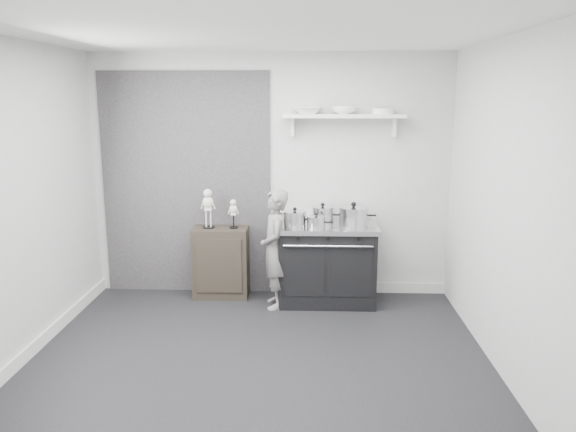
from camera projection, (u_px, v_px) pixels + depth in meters
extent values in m
plane|color=black|center=(257.00, 361.00, 4.81)|extent=(4.00, 4.00, 0.00)
cube|color=#B4B3B1|center=(270.00, 176.00, 6.28)|extent=(4.00, 0.02, 2.70)
cube|color=#B4B3B1|center=(221.00, 277.00, 2.77)|extent=(4.00, 0.02, 2.70)
cube|color=#B4B3B1|center=(12.00, 205.00, 4.60)|extent=(0.02, 3.60, 2.70)
cube|color=#B4B3B1|center=(506.00, 209.00, 4.45)|extent=(0.02, 3.60, 2.70)
cube|color=silver|center=(253.00, 32.00, 4.24)|extent=(4.00, 3.60, 0.02)
cube|color=black|center=(187.00, 185.00, 6.33)|extent=(1.90, 0.02, 2.50)
cube|color=silver|center=(357.00, 287.00, 6.50)|extent=(2.00, 0.03, 0.12)
cube|color=silver|center=(30.00, 351.00, 4.87)|extent=(0.03, 3.60, 0.12)
cube|color=silver|center=(344.00, 116.00, 5.99)|extent=(1.30, 0.26, 0.04)
cube|color=silver|center=(293.00, 127.00, 6.10)|extent=(0.03, 0.12, 0.20)
cube|color=silver|center=(394.00, 127.00, 6.06)|extent=(0.03, 0.12, 0.20)
cube|color=black|center=(327.00, 265.00, 6.14)|extent=(1.03, 0.62, 0.82)
cube|color=silver|center=(327.00, 227.00, 6.05)|extent=(1.09, 0.66, 0.05)
cube|color=black|center=(304.00, 272.00, 5.85)|extent=(0.43, 0.02, 0.53)
cube|color=black|center=(351.00, 272.00, 5.83)|extent=(0.43, 0.02, 0.53)
cylinder|color=silver|center=(328.00, 246.00, 5.75)|extent=(0.93, 0.02, 0.02)
cylinder|color=black|center=(298.00, 238.00, 5.76)|extent=(0.04, 0.03, 0.04)
cylinder|color=black|center=(328.00, 238.00, 5.75)|extent=(0.04, 0.03, 0.04)
cylinder|color=black|center=(358.00, 238.00, 5.74)|extent=(0.04, 0.03, 0.04)
cube|color=black|center=(221.00, 262.00, 6.32)|extent=(0.61, 0.36, 0.79)
imported|color=slate|center=(275.00, 249.00, 5.94)|extent=(0.36, 0.50, 1.28)
cylinder|color=silver|center=(295.00, 219.00, 5.94)|extent=(0.23, 0.23, 0.15)
cylinder|color=silver|center=(295.00, 212.00, 5.93)|extent=(0.24, 0.24, 0.02)
sphere|color=black|center=(295.00, 209.00, 5.92)|extent=(0.04, 0.04, 0.04)
cylinder|color=black|center=(310.00, 219.00, 5.94)|extent=(0.10, 0.02, 0.02)
cylinder|color=silver|center=(323.00, 215.00, 6.18)|extent=(0.24, 0.24, 0.15)
cylinder|color=silver|center=(323.00, 207.00, 6.16)|extent=(0.25, 0.25, 0.02)
sphere|color=black|center=(323.00, 205.00, 6.15)|extent=(0.04, 0.04, 0.04)
cylinder|color=black|center=(337.00, 215.00, 6.17)|extent=(0.10, 0.02, 0.02)
cylinder|color=silver|center=(353.00, 215.00, 6.13)|extent=(0.31, 0.31, 0.15)
cylinder|color=silver|center=(354.00, 208.00, 6.11)|extent=(0.32, 0.32, 0.02)
sphere|color=black|center=(354.00, 204.00, 6.11)|extent=(0.06, 0.06, 0.06)
cylinder|color=black|center=(371.00, 215.00, 6.12)|extent=(0.10, 0.02, 0.02)
cylinder|color=silver|center=(316.00, 222.00, 5.91)|extent=(0.19, 0.19, 0.10)
cylinder|color=silver|center=(316.00, 217.00, 5.89)|extent=(0.20, 0.20, 0.01)
sphere|color=black|center=(316.00, 214.00, 5.89)|extent=(0.03, 0.03, 0.03)
cylinder|color=black|center=(329.00, 222.00, 5.90)|extent=(0.10, 0.02, 0.02)
imported|color=white|center=(308.00, 110.00, 5.99)|extent=(0.31, 0.31, 0.08)
imported|color=white|center=(344.00, 110.00, 5.98)|extent=(0.26, 0.26, 0.08)
cylinder|color=white|center=(383.00, 111.00, 5.96)|extent=(0.24, 0.24, 0.06)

